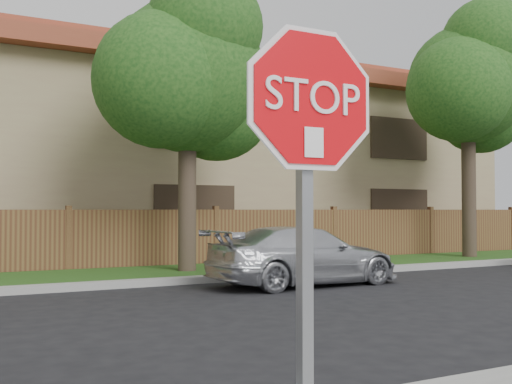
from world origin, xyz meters
TOP-DOWN VIEW (x-y plane):
  - far_curb at (0.00, 8.15)m, footprint 70.00×0.30m
  - grass_strip at (0.00, 9.80)m, footprint 70.00×3.00m
  - fence at (0.00, 11.40)m, footprint 70.00×0.12m
  - apartment_building at (0.00, 17.00)m, footprint 35.20×9.20m
  - tree_mid at (2.52, 9.57)m, footprint 4.80×3.90m
  - tree_right at (12.02, 9.57)m, footprint 4.80×3.90m
  - stop_sign at (-1.10, -1.48)m, footprint 1.01×0.13m
  - sedan_right at (4.04, 6.79)m, footprint 4.35×1.95m

SIDE VIEW (x-z plane):
  - grass_strip at x=0.00m, z-range 0.00..0.12m
  - far_curb at x=0.00m, z-range 0.00..0.15m
  - sedan_right at x=4.04m, z-range 0.00..1.24m
  - fence at x=0.00m, z-range 0.00..1.60m
  - stop_sign at x=-1.10m, z-range 0.55..3.11m
  - apartment_building at x=0.00m, z-range -0.07..7.13m
  - tree_mid at x=2.52m, z-range 1.20..8.55m
  - tree_right at x=12.02m, z-range 1.47..9.67m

